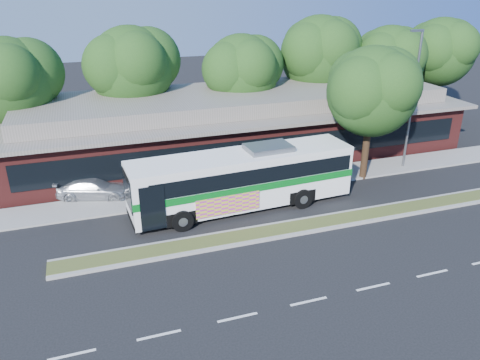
{
  "coord_description": "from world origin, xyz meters",
  "views": [
    {
      "loc": [
        -10.51,
        -18.56,
        11.85
      ],
      "look_at": [
        -3.13,
        3.14,
        2.0
      ],
      "focal_mm": 35.0,
      "sensor_mm": 36.0,
      "label": 1
    }
  ],
  "objects": [
    {
      "name": "tree_bg_e",
      "position": [
        14.42,
        15.14,
        5.74
      ],
      "size": [
        6.47,
        5.8,
        8.5
      ],
      "color": "black",
      "rests_on": "ground"
    },
    {
      "name": "lamp_post",
      "position": [
        9.56,
        6.0,
        4.9
      ],
      "size": [
        0.93,
        0.18,
        9.07
      ],
      "color": "slate",
      "rests_on": "ground"
    },
    {
      "name": "tree_bg_b",
      "position": [
        -6.57,
        16.14,
        6.14
      ],
      "size": [
        6.69,
        6.0,
        9.0
      ],
      "color": "black",
      "rests_on": "ground"
    },
    {
      "name": "plaza_building",
      "position": [
        0.0,
        12.99,
        2.13
      ],
      "size": [
        33.2,
        11.2,
        4.45
      ],
      "color": "#571D1B",
      "rests_on": "ground"
    },
    {
      "name": "tree_bg_f",
      "position": [
        20.43,
        16.14,
        6.06
      ],
      "size": [
        6.69,
        6.0,
        8.92
      ],
      "color": "black",
      "rests_on": "ground"
    },
    {
      "name": "sidewalk",
      "position": [
        0.0,
        6.4,
        0.06
      ],
      "size": [
        44.0,
        2.6,
        0.12
      ],
      "primitive_type": "cube",
      "color": "gray",
      "rests_on": "ground"
    },
    {
      "name": "sedan",
      "position": [
        -10.61,
        7.8,
        0.61
      ],
      "size": [
        4.52,
        2.83,
        1.22
      ],
      "primitive_type": "imported",
      "rotation": [
        0.0,
        0.0,
        1.28
      ],
      "color": "silver",
      "rests_on": "ground"
    },
    {
      "name": "tree_bg_d",
      "position": [
        8.45,
        16.15,
        6.42
      ],
      "size": [
        6.91,
        6.2,
        9.37
      ],
      "color": "black",
      "rests_on": "ground"
    },
    {
      "name": "tree_bg_a",
      "position": [
        -14.58,
        15.14,
        5.87
      ],
      "size": [
        6.47,
        5.8,
        8.63
      ],
      "color": "black",
      "rests_on": "ground"
    },
    {
      "name": "sidewalk_tree",
      "position": [
        6.39,
        5.43,
        5.77
      ],
      "size": [
        6.07,
        5.44,
        8.37
      ],
      "color": "black",
      "rests_on": "ground"
    },
    {
      "name": "tree_bg_c",
      "position": [
        1.4,
        15.13,
        5.59
      ],
      "size": [
        6.24,
        5.6,
        8.26
      ],
      "color": "black",
      "rests_on": "ground"
    },
    {
      "name": "ground",
      "position": [
        0.0,
        0.0,
        0.0
      ],
      "size": [
        120.0,
        120.0,
        0.0
      ],
      "primitive_type": "plane",
      "color": "black",
      "rests_on": "ground"
    },
    {
      "name": "transit_bus",
      "position": [
        -2.72,
        3.8,
        1.96
      ],
      "size": [
        12.64,
        3.44,
        3.51
      ],
      "rotation": [
        0.0,
        0.0,
        0.06
      ],
      "color": "white",
      "rests_on": "ground"
    },
    {
      "name": "median_strip",
      "position": [
        0.0,
        0.6,
        0.07
      ],
      "size": [
        26.0,
        1.1,
        0.15
      ],
      "primitive_type": "cube",
      "color": "#434C20",
      "rests_on": "ground"
    }
  ]
}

